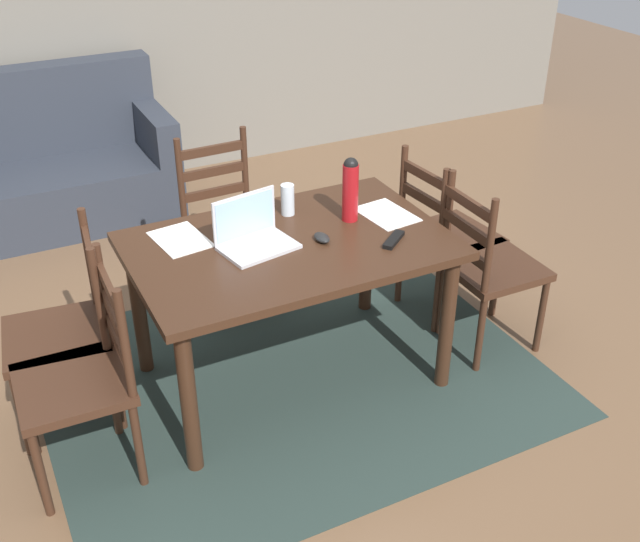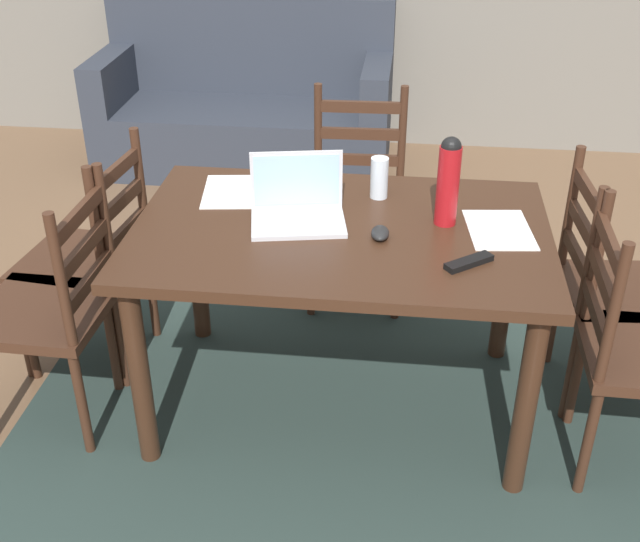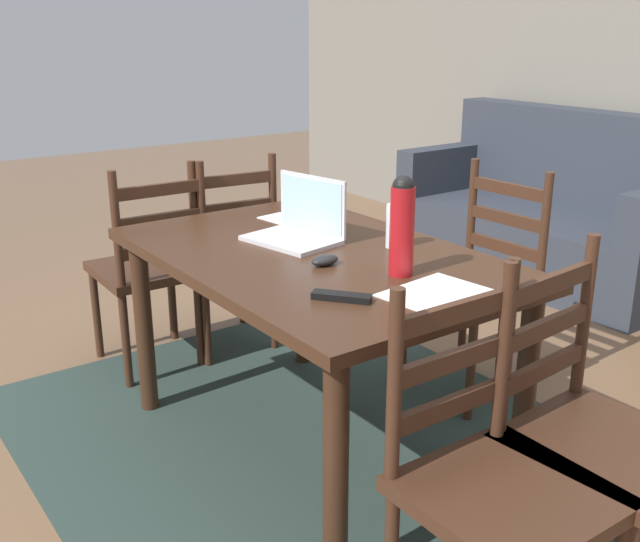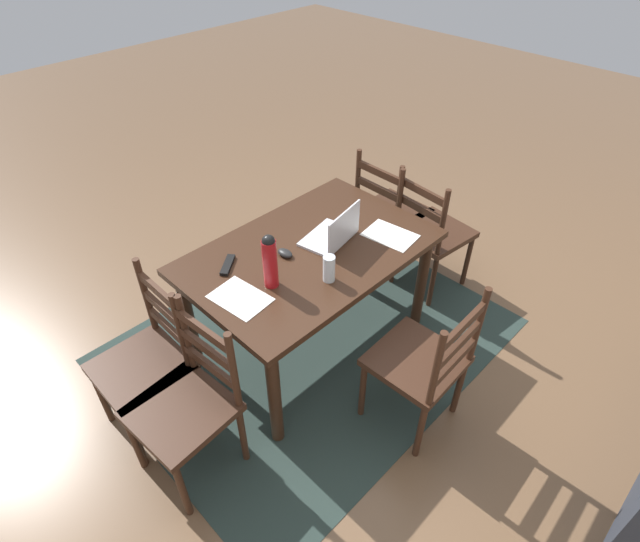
% 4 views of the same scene
% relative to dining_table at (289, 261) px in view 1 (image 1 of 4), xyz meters
% --- Properties ---
extents(ground_plane, '(14.00, 14.00, 0.00)m').
position_rel_dining_table_xyz_m(ground_plane, '(0.00, 0.00, -0.66)').
color(ground_plane, brown).
extents(area_rug, '(2.37, 1.89, 0.01)m').
position_rel_dining_table_xyz_m(area_rug, '(0.00, 0.00, -0.66)').
color(area_rug, '#283833').
rests_on(area_rug, ground).
extents(dining_table, '(1.43, 0.93, 0.76)m').
position_rel_dining_table_xyz_m(dining_table, '(0.00, 0.00, 0.00)').
color(dining_table, '#382114').
rests_on(dining_table, ground).
extents(chair_right_near, '(0.44, 0.44, 0.95)m').
position_rel_dining_table_xyz_m(chair_right_near, '(1.00, -0.18, -0.20)').
color(chair_right_near, '#3D2316').
rests_on(chair_right_near, ground).
extents(chair_right_far, '(0.47, 0.47, 0.95)m').
position_rel_dining_table_xyz_m(chair_right_far, '(1.00, 0.18, -0.20)').
color(chair_right_far, '#3D2316').
rests_on(chair_right_far, ground).
extents(chair_left_near, '(0.45, 0.45, 0.95)m').
position_rel_dining_table_xyz_m(chair_left_near, '(-1.00, -0.19, -0.20)').
color(chair_left_near, '#3D2316').
rests_on(chair_left_near, ground).
extents(chair_left_far, '(0.49, 0.49, 0.95)m').
position_rel_dining_table_xyz_m(chair_left_far, '(-1.00, 0.18, -0.20)').
color(chair_left_far, '#3D2316').
rests_on(chair_left_far, ground).
extents(chair_far_head, '(0.45, 0.45, 0.95)m').
position_rel_dining_table_xyz_m(chair_far_head, '(-0.00, 0.83, -0.20)').
color(chair_far_head, '#3D2316').
rests_on(chair_far_head, ground).
extents(couch, '(1.80, 0.80, 1.00)m').
position_rel_dining_table_xyz_m(couch, '(-0.81, 2.36, -0.30)').
color(couch, '#2D333D').
rests_on(couch, ground).
extents(laptop, '(0.36, 0.28, 0.23)m').
position_rel_dining_table_xyz_m(laptop, '(-0.16, 0.05, 0.16)').
color(laptop, silver).
rests_on(laptop, dining_table).
extents(water_bottle, '(0.08, 0.08, 0.31)m').
position_rel_dining_table_xyz_m(water_bottle, '(0.35, 0.08, 0.26)').
color(water_bottle, '#A81419').
rests_on(water_bottle, dining_table).
extents(drinking_glass, '(0.07, 0.07, 0.15)m').
position_rel_dining_table_xyz_m(drinking_glass, '(0.11, 0.26, 0.18)').
color(drinking_glass, silver).
rests_on(drinking_glass, dining_table).
extents(computer_mouse, '(0.06, 0.10, 0.03)m').
position_rel_dining_table_xyz_m(computer_mouse, '(0.14, -0.06, 0.12)').
color(computer_mouse, black).
rests_on(computer_mouse, dining_table).
extents(tv_remote, '(0.16, 0.14, 0.02)m').
position_rel_dining_table_xyz_m(tv_remote, '(0.42, -0.21, 0.11)').
color(tv_remote, black).
rests_on(tv_remote, dining_table).
extents(paper_stack_left, '(0.24, 0.32, 0.00)m').
position_rel_dining_table_xyz_m(paper_stack_left, '(0.54, 0.04, 0.10)').
color(paper_stack_left, white).
rests_on(paper_stack_left, dining_table).
extents(paper_stack_right, '(0.25, 0.32, 0.00)m').
position_rel_dining_table_xyz_m(paper_stack_right, '(-0.43, 0.24, 0.10)').
color(paper_stack_right, white).
rests_on(paper_stack_right, dining_table).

